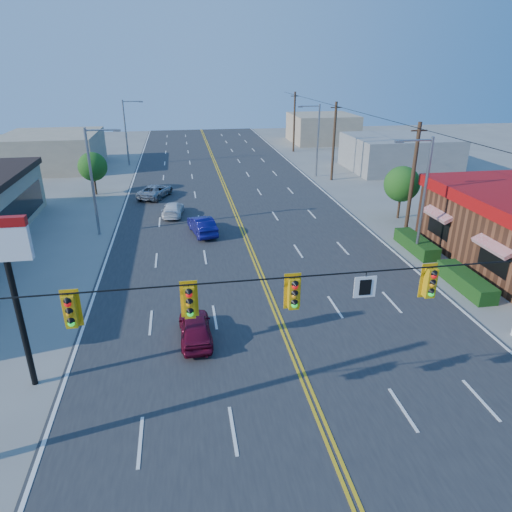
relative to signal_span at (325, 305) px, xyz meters
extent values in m
plane|color=gray|center=(0.12, 0.00, -4.89)|extent=(160.00, 160.00, 0.00)
cube|color=#2D2D30|center=(0.12, 20.00, -4.86)|extent=(20.00, 120.00, 0.06)
cylinder|color=black|center=(0.12, 0.00, 1.11)|extent=(24.00, 0.05, 0.05)
cube|color=white|center=(1.32, 0.00, 0.56)|extent=(0.75, 0.04, 0.75)
cube|color=#D89E0C|center=(-7.88, 0.00, 0.54)|extent=(0.55, 0.34, 1.25)
cube|color=#D89E0C|center=(-4.38, 0.00, 0.54)|extent=(0.55, 0.34, 1.25)
cube|color=#D89E0C|center=(-1.08, 0.00, 0.54)|extent=(0.55, 0.34, 1.25)
cube|color=#D89E0C|center=(3.62, 0.00, 0.54)|extent=(0.55, 0.34, 1.25)
cube|color=#194214|center=(11.62, 12.00, -4.44)|extent=(1.20, 9.00, 0.90)
cylinder|color=black|center=(-10.88, 4.00, -1.89)|extent=(0.24, 0.24, 6.00)
cube|color=white|center=(-10.88, 4.00, 1.31)|extent=(1.90, 0.30, 1.30)
cylinder|color=gray|center=(11.12, 14.00, -0.89)|extent=(0.20, 0.20, 8.00)
cylinder|color=gray|center=(10.02, 14.00, 2.91)|extent=(2.20, 0.12, 0.12)
cube|color=gray|center=(8.92, 14.00, 2.86)|extent=(0.50, 0.25, 0.15)
cylinder|color=gray|center=(11.12, 38.00, -0.89)|extent=(0.20, 0.20, 8.00)
cylinder|color=gray|center=(10.02, 38.00, 2.91)|extent=(2.20, 0.12, 0.12)
cube|color=gray|center=(8.92, 38.00, 2.86)|extent=(0.50, 0.25, 0.15)
cylinder|color=gray|center=(-10.88, 22.00, -0.89)|extent=(0.20, 0.20, 8.00)
cylinder|color=gray|center=(-9.78, 22.00, 2.91)|extent=(2.20, 0.12, 0.12)
cube|color=gray|center=(-8.68, 22.00, 2.86)|extent=(0.50, 0.25, 0.15)
cylinder|color=gray|center=(-10.88, 48.00, -0.89)|extent=(0.20, 0.20, 8.00)
cylinder|color=gray|center=(-9.78, 48.00, 2.91)|extent=(2.20, 0.12, 0.12)
cube|color=gray|center=(-8.68, 48.00, 2.86)|extent=(0.50, 0.25, 0.15)
cylinder|color=#47301E|center=(12.32, 18.00, -0.69)|extent=(0.28, 0.28, 8.40)
cylinder|color=#47301E|center=(12.32, 36.00, -0.69)|extent=(0.28, 0.28, 8.40)
cylinder|color=#47301E|center=(12.32, 54.00, -0.69)|extent=(0.28, 0.28, 8.40)
cylinder|color=#47301E|center=(13.62, 22.00, -3.84)|extent=(0.20, 0.20, 2.10)
sphere|color=#235B19|center=(13.62, 22.00, -1.95)|extent=(2.94, 2.94, 2.94)
cylinder|color=#47301E|center=(-12.88, 34.00, -3.89)|extent=(0.20, 0.20, 2.00)
sphere|color=#235B19|center=(-12.88, 34.00, -2.09)|extent=(2.80, 2.80, 2.80)
cube|color=gray|center=(22.12, 40.00, -2.89)|extent=(12.00, 10.00, 4.00)
cube|color=tan|center=(-19.88, 48.00, -2.79)|extent=(11.00, 12.00, 4.20)
cube|color=tan|center=(19.12, 62.00, -2.69)|extent=(10.00, 10.00, 4.40)
imported|color=maroon|center=(-4.18, 6.10, -4.26)|extent=(1.57, 3.71, 1.25)
imported|color=navy|center=(-3.04, 20.66, -4.21)|extent=(2.24, 4.32, 1.36)
imported|color=white|center=(-5.25, 25.64, -4.32)|extent=(2.04, 4.08, 1.14)
imported|color=#A0A1A5|center=(-6.94, 31.72, -4.25)|extent=(3.80, 5.03, 1.27)
camera|label=1|loc=(-4.39, -12.55, 7.34)|focal=32.00mm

